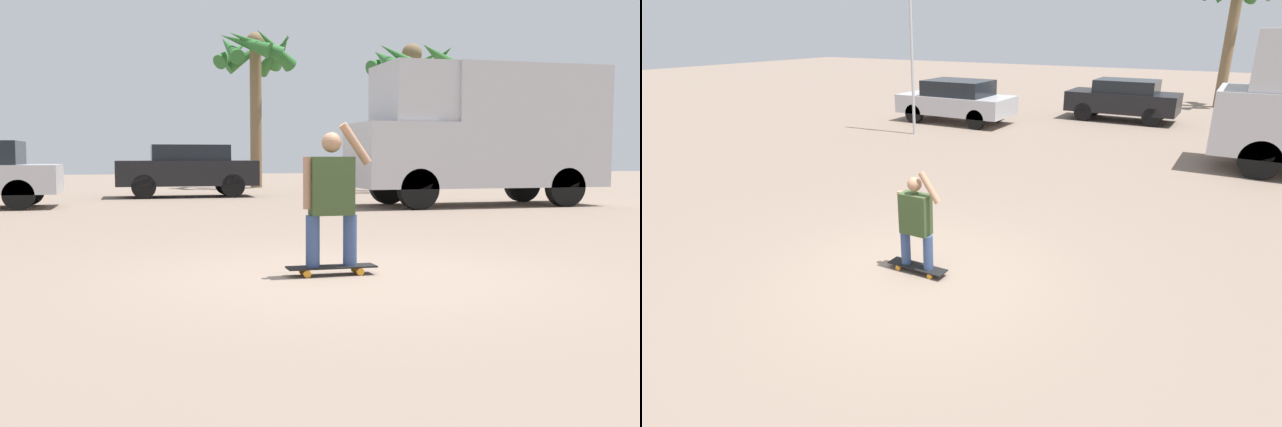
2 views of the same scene
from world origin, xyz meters
The scene contains 5 objects.
ground_plane centered at (0.00, 0.00, 0.00)m, with size 80.00×80.00×0.00m, color gray.
skateboard centered at (-0.12, 0.08, 0.08)m, with size 0.91×0.24×0.09m.
person_skateboarder centered at (-0.12, 0.08, 0.83)m, with size 0.71×0.22×1.44m.
parked_car_black centered at (-0.47, 14.22, 0.80)m, with size 3.98×1.72×1.50m.
parked_car_silver centered at (-5.69, 10.79, 0.81)m, with size 4.15×1.91×1.53m.
Camera 2 is at (3.65, -5.24, 3.34)m, focal length 28.00 mm.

